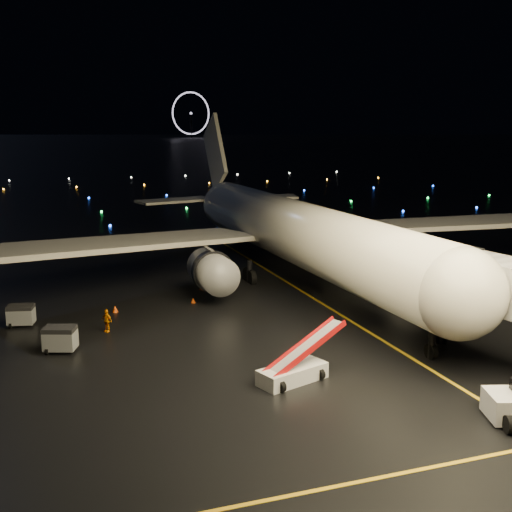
% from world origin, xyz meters
% --- Properties ---
extents(ground, '(2000.00, 2000.00, 0.00)m').
position_xyz_m(ground, '(0.00, 300.00, 0.00)').
color(ground, black).
rests_on(ground, ground).
extents(lane_centre, '(0.25, 80.00, 0.02)m').
position_xyz_m(lane_centre, '(12.00, 15.00, 0.01)').
color(lane_centre, gold).
rests_on(lane_centre, ground).
extents(airliner, '(56.76, 54.03, 15.78)m').
position_xyz_m(airliner, '(12.60, 25.31, 7.89)').
color(airliner, beige).
rests_on(airliner, ground).
extents(belt_loader, '(6.24, 3.50, 2.93)m').
position_xyz_m(belt_loader, '(3.51, 0.63, 1.46)').
color(belt_loader, silver).
rests_on(belt_loader, ground).
extents(crew_c, '(0.89, 1.00, 1.63)m').
position_xyz_m(crew_c, '(-5.46, 13.29, 0.82)').
color(crew_c, orange).
rests_on(crew_c, ground).
extents(safety_cone_0, '(0.40, 0.40, 0.44)m').
position_xyz_m(safety_cone_0, '(2.08, 18.64, 0.22)').
color(safety_cone_0, '#EE4A0B').
rests_on(safety_cone_0, ground).
extents(safety_cone_1, '(0.51, 0.51, 0.50)m').
position_xyz_m(safety_cone_1, '(3.81, 22.59, 0.25)').
color(safety_cone_1, '#EE4A0B').
rests_on(safety_cone_1, ground).
extents(safety_cone_2, '(0.61, 0.61, 0.54)m').
position_xyz_m(safety_cone_2, '(-4.33, 17.99, 0.27)').
color(safety_cone_2, '#EE4A0B').
rests_on(safety_cone_2, ground).
extents(ferris_wheel, '(49.33, 16.80, 52.00)m').
position_xyz_m(ferris_wheel, '(170.00, 720.00, 26.00)').
color(ferris_wheel, black).
rests_on(ferris_wheel, ground).
extents(taxiway_lights, '(164.00, 92.00, 0.36)m').
position_xyz_m(taxiway_lights, '(0.00, 106.00, 0.18)').
color(taxiway_lights, black).
rests_on(taxiway_lights, ground).
extents(baggage_cart_0, '(2.32, 1.97, 1.68)m').
position_xyz_m(baggage_cart_0, '(-8.74, 10.08, 0.84)').
color(baggage_cart_0, gray).
rests_on(baggage_cart_0, ground).
extents(baggage_cart_1, '(2.06, 1.66, 1.54)m').
position_xyz_m(baggage_cart_1, '(-11.19, 16.73, 0.77)').
color(baggage_cart_1, gray).
rests_on(baggage_cart_1, ground).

